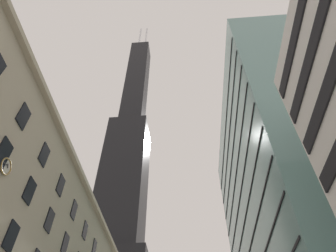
% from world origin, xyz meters
% --- Properties ---
extents(dark_skyscraper, '(23.02, 23.02, 200.45)m').
position_xyz_m(dark_skyscraper, '(-21.02, 77.81, 57.39)').
color(dark_skyscraper, black).
rests_on(dark_skyscraper, ground).
extents(glass_office_midrise, '(15.48, 40.30, 49.81)m').
position_xyz_m(glass_office_midrise, '(18.69, 28.62, 24.91)').
color(glass_office_midrise, gray).
rests_on(glass_office_midrise, ground).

